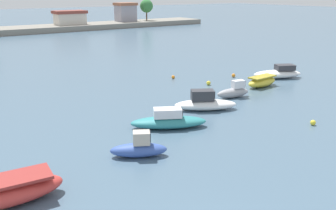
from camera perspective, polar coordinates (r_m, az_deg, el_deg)
name	(u,v)px	position (r m, az deg, el deg)	size (l,w,h in m)	color
moored_boat_1	(4,192)	(18.48, -24.08, -12.30)	(5.36, 2.33, 1.24)	#C63833
moored_boat_2	(139,148)	(21.54, -4.51, -6.68)	(3.44, 2.62, 1.53)	#3856A8
moored_boat_3	(168,121)	(25.84, 0.08, -2.48)	(5.52, 4.07, 1.42)	teal
moored_boat_4	(205,103)	(29.86, 5.76, 0.31)	(5.23, 4.03, 1.64)	white
moored_boat_5	(234,91)	(33.65, 10.18, 2.08)	(3.34, 1.55, 1.55)	#9E9EA3
moored_boat_6	(262,82)	(38.13, 14.38, 3.55)	(3.92, 1.70, 1.07)	yellow
moored_boat_7	(278,73)	(42.42, 16.77, 4.76)	(5.73, 4.15, 1.47)	white
mooring_buoy_0	(233,75)	(41.69, 10.13, 4.54)	(0.41, 0.41, 0.41)	orange
mooring_buoy_1	(209,83)	(37.84, 6.31, 3.42)	(0.44, 0.44, 0.44)	yellow
mooring_buoy_2	(313,123)	(28.39, 21.59, -2.56)	(0.39, 0.39, 0.39)	yellow
mooring_buoy_3	(173,77)	(40.37, 0.81, 4.37)	(0.37, 0.37, 0.37)	orange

